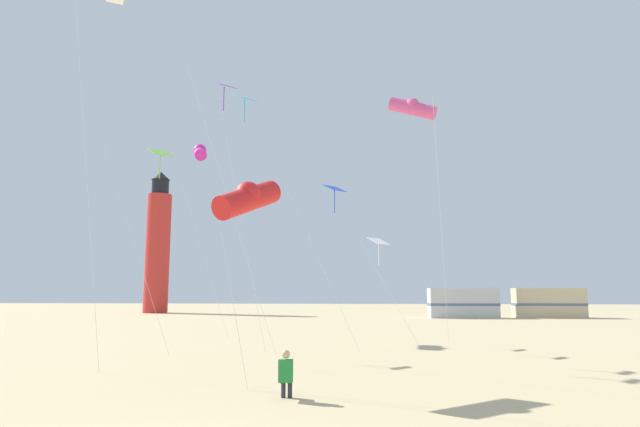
{
  "coord_description": "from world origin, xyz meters",
  "views": [
    {
      "loc": [
        3.11,
        -6.81,
        2.55
      ],
      "look_at": [
        1.45,
        11.46,
        5.21
      ],
      "focal_mm": 30.0,
      "sensor_mm": 36.0,
      "label": 1
    }
  ],
  "objects": [
    {
      "name": "kite_diamond_cyan",
      "position": [
        -2.61,
        16.83,
        11.01
      ],
      "size": [
        2.32,
        1.97,
        11.77
      ],
      "color": "silver",
      "rests_on": "ground"
    },
    {
      "name": "rv_van_tan",
      "position": [
        20.25,
        46.88,
        1.39
      ],
      "size": [
        6.5,
        2.5,
        2.8
      ],
      "rotation": [
        0.0,
        0.0,
        -0.02
      ],
      "color": "#C6B28C",
      "rests_on": "ground"
    },
    {
      "name": "kite_tube_scarlet",
      "position": [
        -0.37,
        8.23,
        5.22
      ],
      "size": [
        1.74,
        2.54,
        5.92
      ],
      "color": "silver",
      "rests_on": "ground"
    },
    {
      "name": "kite_flyer_standing",
      "position": [
        1.12,
        6.13,
        0.61
      ],
      "size": [
        0.36,
        0.52,
        1.16
      ],
      "rotation": [
        0.0,
        0.0,
        3.22
      ],
      "color": "#238438",
      "rests_on": "ground"
    },
    {
      "name": "kite_diamond_lime",
      "position": [
        -6.26,
        15.88,
        8.39
      ],
      "size": [
        3.47,
        2.55,
        8.96
      ],
      "color": "silver",
      "rests_on": "ground"
    },
    {
      "name": "lighthouse_distant",
      "position": [
        -21.78,
        54.37,
        7.84
      ],
      "size": [
        2.8,
        2.8,
        16.8
      ],
      "color": "red",
      "rests_on": "ground"
    },
    {
      "name": "kite_diamond_white",
      "position": [
        3.63,
        19.92,
        4.84
      ],
      "size": [
        2.78,
        2.42,
        5.21
      ],
      "color": "silver",
      "rests_on": "ground"
    },
    {
      "name": "kite_tube_magenta",
      "position": [
        -6.9,
        23.56,
        10.78
      ],
      "size": [
        3.29,
        3.57,
        11.48
      ],
      "color": "silver",
      "rests_on": "ground"
    },
    {
      "name": "kite_diamond_blue",
      "position": [
        1.47,
        18.43,
        7.17
      ],
      "size": [
        3.42,
        2.84,
        7.66
      ],
      "color": "silver",
      "rests_on": "ground"
    },
    {
      "name": "kite_diamond_violet",
      "position": [
        -3.1,
        15.18,
        11.02
      ],
      "size": [
        3.49,
        3.25,
        11.79
      ],
      "color": "silver",
      "rests_on": "ground"
    },
    {
      "name": "kite_tube_rainbow",
      "position": [
        5.46,
        19.94,
        11.88
      ],
      "size": [
        2.86,
        2.42,
        12.59
      ],
      "color": "silver",
      "rests_on": "ground"
    },
    {
      "name": "rv_van_silver",
      "position": [
        12.01,
        45.86,
        1.39
      ],
      "size": [
        6.54,
        2.63,
        2.8
      ],
      "rotation": [
        0.0,
        0.0,
        0.05
      ],
      "color": "#B7BABF",
      "rests_on": "ground"
    }
  ]
}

